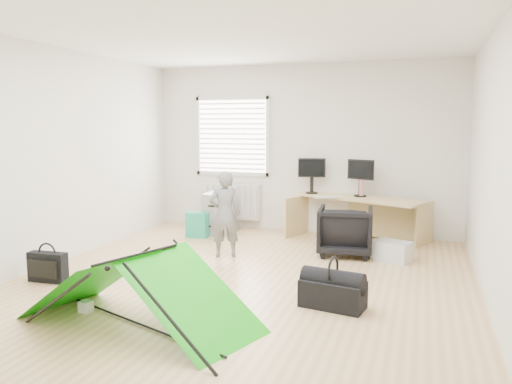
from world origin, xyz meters
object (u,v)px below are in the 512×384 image
(kite, at_px, (138,291))
(laptop_bag, at_px, (48,267))
(monitor_right, at_px, (360,183))
(storage_crate, at_px, (392,251))
(desk, at_px, (358,219))
(monitor_left, at_px, (312,181))
(thermos, at_px, (362,188))
(office_chair, at_px, (345,231))
(duffel_bag, at_px, (333,294))
(filing_cabinet, at_px, (220,213))
(person, at_px, (225,214))

(kite, xyz_separation_m, laptop_bag, (-1.63, 0.75, -0.15))
(monitor_right, bearing_deg, storage_crate, -39.96)
(kite, bearing_deg, desk, 90.40)
(desk, distance_m, monitor_right, 0.54)
(monitor_left, distance_m, thermos, 0.81)
(monitor_right, relative_size, laptop_bag, 0.96)
(desk, bearing_deg, monitor_left, -169.19)
(office_chair, distance_m, kite, 3.27)
(office_chair, distance_m, storage_crate, 0.67)
(desk, distance_m, monitor_left, 0.94)
(monitor_left, bearing_deg, kite, -111.94)
(duffel_bag, bearing_deg, thermos, 101.84)
(filing_cabinet, relative_size, duffel_bag, 1.10)
(person, bearing_deg, duffel_bag, 114.41)
(monitor_right, height_order, storage_crate, monitor_right)
(storage_crate, bearing_deg, person, -167.03)
(filing_cabinet, distance_m, person, 1.47)
(monitor_right, xyz_separation_m, duffel_bag, (0.12, -3.00, -0.74))
(storage_crate, bearing_deg, monitor_left, 137.67)
(duffel_bag, bearing_deg, person, 150.13)
(office_chair, xyz_separation_m, kite, (-1.33, -2.99, -0.01))
(filing_cabinet, bearing_deg, desk, -3.11)
(office_chair, height_order, duffel_bag, office_chair)
(desk, height_order, person, person)
(kite, distance_m, laptop_bag, 1.80)
(monitor_left, distance_m, office_chair, 1.40)
(monitor_left, xyz_separation_m, kite, (-0.63, -4.08, -0.55))
(person, distance_m, laptop_bag, 2.23)
(thermos, bearing_deg, duffel_bag, -88.16)
(monitor_right, relative_size, office_chair, 0.60)
(monitor_right, distance_m, kite, 4.26)
(desk, xyz_separation_m, office_chair, (-0.05, -0.93, -0.00))
(kite, bearing_deg, person, 113.82)
(kite, relative_size, duffel_bag, 3.39)
(monitor_left, height_order, laptop_bag, monitor_left)
(desk, distance_m, filing_cabinet, 2.19)
(office_chair, bearing_deg, filing_cabinet, -24.62)
(desk, bearing_deg, kite, -86.55)
(thermos, relative_size, storage_crate, 0.58)
(kite, distance_m, storage_crate, 3.48)
(filing_cabinet, relative_size, office_chair, 0.92)
(laptop_bag, bearing_deg, duffel_bag, 0.76)
(storage_crate, xyz_separation_m, duffel_bag, (-0.44, -1.89, 0.00))
(filing_cabinet, bearing_deg, monitor_left, 6.27)
(desk, xyz_separation_m, storage_crate, (0.57, -1.04, -0.20))
(kite, height_order, laptop_bag, kite)
(desk, relative_size, office_chair, 2.69)
(filing_cabinet, distance_m, storage_crate, 2.87)
(desk, relative_size, laptop_bag, 4.35)
(thermos, bearing_deg, office_chair, -95.54)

